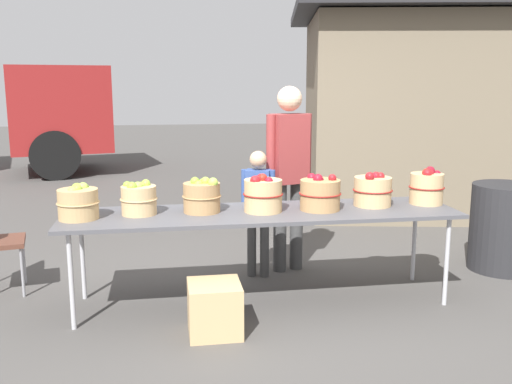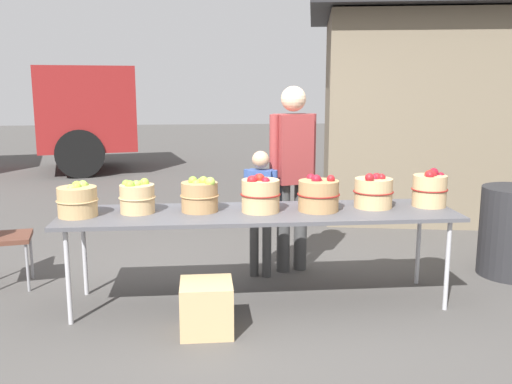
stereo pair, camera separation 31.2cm
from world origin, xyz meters
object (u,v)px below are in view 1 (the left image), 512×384
at_px(market_table, 262,216).
at_px(vendor_adult, 289,164).
at_px(trash_barrel, 505,227).
at_px(produce_crate, 215,309).
at_px(apple_basket_red_1, 320,194).
at_px(apple_basket_red_2, 373,191).
at_px(apple_basket_green_2, 202,196).
at_px(child_customer, 258,204).
at_px(apple_basket_green_0, 78,202).
at_px(apple_basket_red_3, 427,187).
at_px(apple_basket_red_0, 263,194).
at_px(apple_basket_green_1, 139,198).

xyz_separation_m(market_table, vendor_adult, (0.38, 0.77, 0.30)).
relative_size(trash_barrel, produce_crate, 2.22).
distance_m(apple_basket_red_1, vendor_adult, 0.79).
distance_m(trash_barrel, produce_crate, 3.00).
relative_size(apple_basket_red_2, produce_crate, 0.89).
bearing_deg(produce_crate, apple_basket_green_2, 93.49).
relative_size(apple_basket_red_1, child_customer, 0.29).
bearing_deg(apple_basket_green_0, apple_basket_red_2, 2.23).
bearing_deg(apple_basket_red_3, market_table, -177.13).
relative_size(apple_basket_red_1, apple_basket_red_3, 1.08).
height_order(apple_basket_green_2, apple_basket_red_3, apple_basket_red_3).
bearing_deg(apple_basket_red_0, vendor_adult, 63.72).
distance_m(apple_basket_green_2, apple_basket_red_1, 0.94).
bearing_deg(apple_basket_green_2, apple_basket_red_0, -7.11).
height_order(apple_basket_green_2, child_customer, child_customer).
bearing_deg(apple_basket_red_2, produce_crate, -156.13).
bearing_deg(trash_barrel, child_customer, 175.74).
bearing_deg(apple_basket_red_0, trash_barrel, 10.56).
relative_size(apple_basket_green_0, apple_basket_red_3, 1.01).
bearing_deg(child_customer, apple_basket_green_2, 63.07).
relative_size(market_table, apple_basket_red_2, 9.51).
xyz_separation_m(apple_basket_green_0, apple_basket_red_1, (1.86, 0.01, 0.01)).
height_order(apple_basket_red_0, apple_basket_red_1, apple_basket_red_0).
xyz_separation_m(apple_basket_green_2, vendor_adult, (0.85, 0.71, 0.14)).
height_order(apple_basket_green_1, produce_crate, apple_basket_green_1).
height_order(apple_basket_green_2, apple_basket_red_1, apple_basket_red_1).
height_order(apple_basket_green_0, child_customer, child_customer).
distance_m(apple_basket_red_0, child_customer, 0.66).
xyz_separation_m(apple_basket_green_1, apple_basket_red_3, (2.36, 0.01, 0.02)).
bearing_deg(apple_basket_red_1, trash_barrel, 13.19).
bearing_deg(apple_basket_green_0, apple_basket_green_1, 9.66).
bearing_deg(apple_basket_red_2, apple_basket_red_0, -175.59).
bearing_deg(apple_basket_green_0, market_table, 0.75).
bearing_deg(apple_basket_red_2, apple_basket_red_3, -0.18).
height_order(apple_basket_green_0, apple_basket_red_0, apple_basket_red_0).
bearing_deg(produce_crate, apple_basket_green_1, 131.50).
distance_m(apple_basket_red_3, child_customer, 1.46).
bearing_deg(vendor_adult, apple_basket_green_1, 12.77).
xyz_separation_m(apple_basket_red_1, produce_crate, (-0.90, -0.53, -0.70)).
xyz_separation_m(apple_basket_green_0, apple_basket_red_3, (2.80, 0.09, 0.02)).
bearing_deg(vendor_adult, trash_barrel, 155.84).
distance_m(apple_basket_green_0, apple_basket_red_1, 1.86).
distance_m(market_table, trash_barrel, 2.46).
height_order(market_table, apple_basket_green_1, apple_basket_green_1).
distance_m(apple_basket_green_0, apple_basket_red_0, 1.40).
relative_size(apple_basket_green_0, produce_crate, 0.85).
xyz_separation_m(apple_basket_green_0, produce_crate, (0.96, -0.51, -0.69)).
height_order(apple_basket_red_1, apple_basket_red_2, apple_basket_red_2).
bearing_deg(vendor_adult, apple_basket_red_2, 113.44).
xyz_separation_m(apple_basket_red_0, produce_crate, (-0.44, -0.53, -0.70)).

